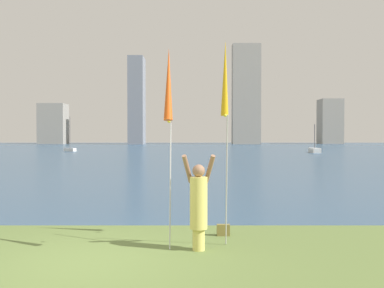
# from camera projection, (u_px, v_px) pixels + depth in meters

# --- Properties ---
(ground) EXTENTS (120.00, 138.00, 0.12)m
(ground) POSITION_uv_depth(u_px,v_px,m) (180.00, 152.00, 58.12)
(ground) COLOR #5B7038
(person) EXTENTS (0.67, 0.49, 1.82)m
(person) POSITION_uv_depth(u_px,v_px,m) (199.00, 203.00, 7.90)
(person) COLOR #D8CC66
(person) RESTS_ON ground
(kite_flag_left) EXTENTS (0.16, 1.02, 3.77)m
(kite_flag_left) POSITION_uv_depth(u_px,v_px,m) (169.00, 88.00, 7.53)
(kite_flag_left) COLOR #B2B2B7
(kite_flag_left) RESTS_ON ground
(kite_flag_right) EXTENTS (0.16, 0.80, 4.10)m
(kite_flag_right) POSITION_uv_depth(u_px,v_px,m) (226.00, 82.00, 8.50)
(kite_flag_right) COLOR #B2B2B7
(kite_flag_right) RESTS_ON ground
(bag) EXTENTS (0.28, 0.12, 0.25)m
(bag) POSITION_uv_depth(u_px,v_px,m) (224.00, 230.00, 9.06)
(bag) COLOR olive
(bag) RESTS_ON ground
(sailboat_1) EXTENTS (1.12, 2.96, 3.62)m
(sailboat_1) POSITION_uv_depth(u_px,v_px,m) (315.00, 150.00, 53.14)
(sailboat_1) COLOR white
(sailboat_1) RESTS_ON ground
(sailboat_8) EXTENTS (1.97, 1.63, 4.84)m
(sailboat_8) POSITION_uv_depth(u_px,v_px,m) (71.00, 149.00, 57.77)
(sailboat_8) COLOR white
(sailboat_8) RESTS_ON ground
(skyline_tower_0) EXTENTS (6.72, 5.36, 10.41)m
(skyline_tower_0) POSITION_uv_depth(u_px,v_px,m) (54.00, 124.00, 108.50)
(skyline_tower_0) COLOR gray
(skyline_tower_0) RESTS_ON ground
(skyline_tower_1) EXTENTS (3.80, 6.47, 22.01)m
(skyline_tower_1) POSITION_uv_depth(u_px,v_px,m) (137.00, 101.00, 106.11)
(skyline_tower_1) COLOR gray
(skyline_tower_1) RESTS_ON ground
(skyline_tower_2) EXTENTS (7.09, 3.70, 25.32)m
(skyline_tower_2) POSITION_uv_depth(u_px,v_px,m) (247.00, 94.00, 106.24)
(skyline_tower_2) COLOR gray
(skyline_tower_2) RESTS_ON ground
(skyline_tower_3) EXTENTS (5.62, 5.41, 11.80)m
(skyline_tower_3) POSITION_uv_depth(u_px,v_px,m) (331.00, 122.00, 110.73)
(skyline_tower_3) COLOR gray
(skyline_tower_3) RESTS_ON ground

